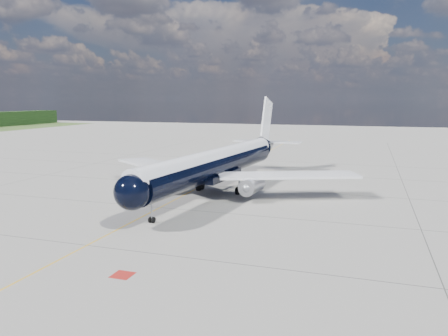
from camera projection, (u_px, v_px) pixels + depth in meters
The scene contains 4 objects.
ground at pixel (214, 180), 73.25m from camera, with size 320.00×320.00×0.00m, color gray.
taxiway_centerline at pixel (203, 185), 68.56m from camera, with size 0.16×160.00×0.01m, color #E0A40B.
red_marking at pixel (123, 275), 33.64m from camera, with size 1.60×1.60×0.01m, color maroon.
main_airliner at pixel (219, 163), 62.85m from camera, with size 39.24×48.00×13.86m.
Camera 1 is at (24.26, -37.85, 13.44)m, focal length 35.00 mm.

